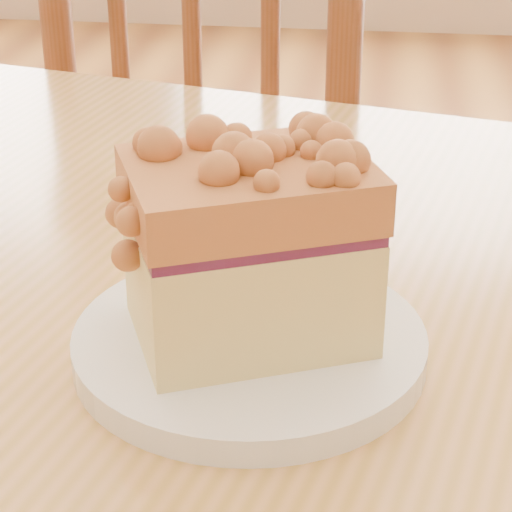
{
  "coord_description": "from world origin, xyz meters",
  "views": [
    {
      "loc": [
        0.37,
        -0.25,
        1.07
      ],
      "look_at": [
        0.3,
        0.27,
        0.8
      ],
      "focal_mm": 70.0,
      "sensor_mm": 36.0,
      "label": 1
    }
  ],
  "objects_px": {
    "cake_slice": "(247,242)",
    "plate": "(249,345)",
    "cafe_table_main": "(23,372)",
    "cafe_chair_main": "(250,205)"
  },
  "relations": [
    {
      "from": "cafe_table_main",
      "to": "cafe_chair_main",
      "type": "relative_size",
      "value": 1.42
    },
    {
      "from": "plate",
      "to": "cake_slice",
      "type": "height_order",
      "value": "cake_slice"
    },
    {
      "from": "cafe_chair_main",
      "to": "cake_slice",
      "type": "xyz_separation_m",
      "value": [
        0.1,
        -0.76,
        0.32
      ]
    },
    {
      "from": "cake_slice",
      "to": "plate",
      "type": "bearing_deg",
      "value": -28.94
    },
    {
      "from": "cafe_chair_main",
      "to": "plate",
      "type": "distance_m",
      "value": 0.81
    },
    {
      "from": "cafe_table_main",
      "to": "plate",
      "type": "bearing_deg",
      "value": -15.5
    },
    {
      "from": "cafe_chair_main",
      "to": "cake_slice",
      "type": "bearing_deg",
      "value": 114.06
    },
    {
      "from": "cafe_table_main",
      "to": "plate",
      "type": "relative_size",
      "value": 6.83
    },
    {
      "from": "cake_slice",
      "to": "cafe_table_main",
      "type": "bearing_deg",
      "value": 128.12
    },
    {
      "from": "cafe_chair_main",
      "to": "cake_slice",
      "type": "relative_size",
      "value": 6.3
    }
  ]
}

